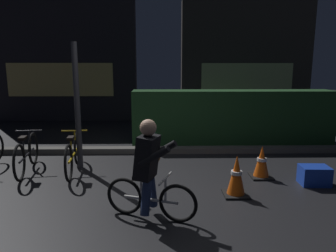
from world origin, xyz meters
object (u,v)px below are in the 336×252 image
object	(u,v)px
traffic_cone_far	(262,162)
traffic_cone_near	(236,176)
parked_bike_center_left	(73,154)
street_post	(77,107)
parked_bike_left_mid	(27,154)
blue_crate	(314,175)
cyclist	(149,169)

from	to	relation	value
traffic_cone_far	traffic_cone_near	bearing A→B (deg)	-129.19
parked_bike_center_left	traffic_cone_near	size ratio (longest dim) A/B	2.54
street_post	parked_bike_center_left	world-z (taller)	street_post
traffic_cone_far	parked_bike_left_mid	bearing A→B (deg)	174.97
street_post	traffic_cone_far	xyz separation A→B (m)	(3.19, -0.56, -0.87)
street_post	blue_crate	xyz separation A→B (m)	(3.93, -0.90, -0.99)
traffic_cone_near	traffic_cone_far	world-z (taller)	traffic_cone_near
traffic_cone_far	cyclist	world-z (taller)	cyclist
traffic_cone_near	parked_bike_left_mid	bearing A→B (deg)	162.47
street_post	cyclist	distance (m)	2.42
traffic_cone_near	blue_crate	xyz separation A→B (m)	(1.34, 0.40, -0.14)
traffic_cone_far	cyclist	size ratio (longest dim) A/B	0.44
traffic_cone_far	blue_crate	bearing A→B (deg)	-24.50
traffic_cone_far	cyclist	distance (m)	2.33
blue_crate	cyclist	bearing A→B (deg)	-157.98
parked_bike_left_mid	cyclist	distance (m)	2.85
street_post	traffic_cone_far	distance (m)	3.36
traffic_cone_near	traffic_cone_far	bearing A→B (deg)	50.81
parked_bike_left_mid	traffic_cone_far	world-z (taller)	parked_bike_left_mid
blue_crate	street_post	bearing A→B (deg)	167.12
traffic_cone_near	cyclist	bearing A→B (deg)	-152.49
parked_bike_left_mid	traffic_cone_near	xyz separation A→B (m)	(3.47, -1.10, -0.03)
street_post	traffic_cone_near	distance (m)	3.02
traffic_cone_far	parked_bike_center_left	bearing A→B (deg)	174.13
parked_bike_center_left	traffic_cone_far	distance (m)	3.27
parked_bike_left_mid	blue_crate	size ratio (longest dim) A/B	3.47
street_post	parked_bike_center_left	size ratio (longest dim) A/B	1.48
street_post	cyclist	world-z (taller)	street_post
street_post	parked_bike_center_left	xyz separation A→B (m)	(-0.06, -0.23, -0.81)
parked_bike_left_mid	traffic_cone_near	bearing A→B (deg)	-116.04
street_post	cyclist	xyz separation A→B (m)	(1.36, -1.94, -0.51)
traffic_cone_near	blue_crate	size ratio (longest dim) A/B	1.37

